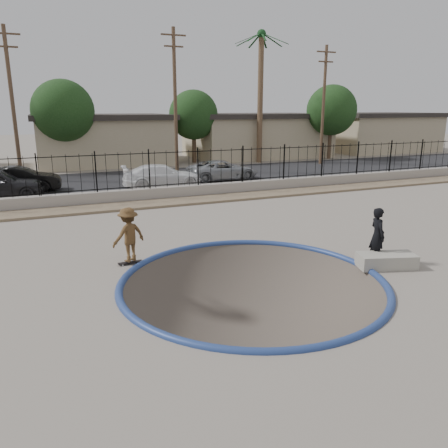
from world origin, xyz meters
name	(u,v)px	position (x,y,z in m)	size (l,w,h in m)	color
ground	(144,214)	(0.00, 12.00, -1.10)	(120.00, 120.00, 2.20)	gray
bowl_pit	(253,282)	(0.00, -1.00, 0.00)	(6.84, 6.84, 1.80)	#484037
coping_ring	(253,282)	(0.00, -1.00, 0.00)	(7.04, 7.04, 0.20)	navy
rock_strip	(156,204)	(0.00, 9.20, 0.06)	(42.00, 1.60, 0.11)	#8F7C5E
retaining_wall	(150,194)	(0.00, 10.30, 0.30)	(42.00, 0.45, 0.60)	gray
fence	(149,170)	(0.00, 10.30, 1.50)	(40.00, 0.04, 1.80)	black
street	(125,180)	(0.00, 17.00, 0.02)	(90.00, 8.00, 0.04)	black
house_center	(102,139)	(0.00, 26.50, 1.97)	(10.60, 8.60, 3.90)	tan
house_east	(256,135)	(14.00, 26.50, 1.97)	(12.60, 8.60, 3.90)	tan
house_east_far	(375,132)	(28.00, 26.50, 1.97)	(11.60, 8.60, 3.90)	tan
palm_right	(261,70)	(12.00, 22.00, 7.33)	(2.30, 2.30, 10.30)	brown
utility_pole_left	(12,103)	(-6.00, 19.00, 4.70)	(1.70, 0.24, 9.00)	#473323
utility_pole_mid	(175,99)	(4.00, 19.00, 4.96)	(1.70, 0.24, 9.50)	#473323
utility_pole_right	(323,104)	(16.00, 19.00, 4.70)	(1.70, 0.24, 9.00)	#473323
street_tree_left	(63,111)	(-3.00, 23.00, 4.19)	(4.32, 4.32, 6.36)	#473323
street_tree_mid	(194,115)	(7.00, 24.00, 3.84)	(3.96, 3.96, 5.83)	#473323
street_tree_right	(332,110)	(19.00, 22.00, 4.19)	(4.32, 4.32, 6.36)	#473323
skater	(129,238)	(-2.69, 1.60, 0.79)	(1.02, 0.59, 1.59)	brown
skateboard	(130,262)	(-2.69, 1.60, 0.05)	(0.71, 0.21, 0.06)	black
videographer	(377,236)	(4.00, -1.05, 0.82)	(0.60, 0.39, 1.65)	black
concrete_ledge	(386,261)	(4.00, -1.50, 0.20)	(1.60, 0.70, 0.40)	#A09C8E
car_b	(20,179)	(-5.91, 15.00, 0.71)	(1.42, 4.08, 1.35)	black
car_c	(162,176)	(1.45, 13.40, 0.68)	(1.81, 4.45, 1.29)	white
car_d	(223,170)	(5.59, 14.49, 0.65)	(2.05, 4.44, 1.23)	#969A9F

